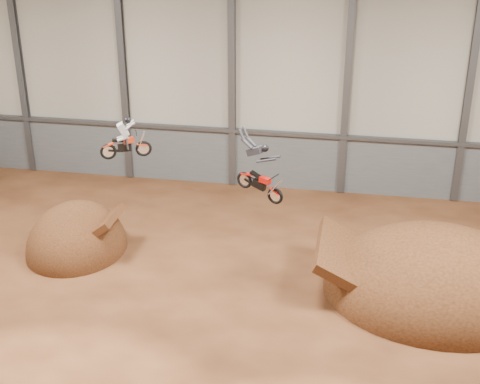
% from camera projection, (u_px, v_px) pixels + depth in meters
% --- Properties ---
extents(floor, '(40.00, 40.00, 0.00)m').
position_uv_depth(floor, '(243.00, 328.00, 27.87)').
color(floor, '#442312').
rests_on(floor, ground).
extents(back_wall, '(40.00, 0.10, 14.00)m').
position_uv_depth(back_wall, '(289.00, 76.00, 38.51)').
color(back_wall, '#ADA899').
rests_on(back_wall, ground).
extents(lower_band_back, '(39.80, 0.18, 3.50)m').
position_uv_depth(lower_band_back, '(286.00, 161.00, 40.55)').
color(lower_band_back, '#595C61').
rests_on(lower_band_back, ground).
extents(steel_rail, '(39.80, 0.35, 0.20)m').
position_uv_depth(steel_rail, '(287.00, 134.00, 39.69)').
color(steel_rail, '#47494F').
rests_on(steel_rail, lower_band_back).
extents(steel_column_0, '(0.40, 0.36, 13.90)m').
position_uv_depth(steel_column_0, '(20.00, 64.00, 41.09)').
color(steel_column_0, '#47494F').
rests_on(steel_column_0, ground).
extents(steel_column_1, '(0.40, 0.36, 13.90)m').
position_uv_depth(steel_column_1, '(123.00, 69.00, 39.98)').
color(steel_column_1, '#47494F').
rests_on(steel_column_1, ground).
extents(steel_column_2, '(0.40, 0.36, 13.90)m').
position_uv_depth(steel_column_2, '(232.00, 74.00, 38.88)').
color(steel_column_2, '#47494F').
rests_on(steel_column_2, ground).
extents(steel_column_3, '(0.40, 0.36, 13.90)m').
position_uv_depth(steel_column_3, '(347.00, 79.00, 37.78)').
color(steel_column_3, '#47494F').
rests_on(steel_column_3, ground).
extents(steel_column_4, '(0.40, 0.36, 13.90)m').
position_uv_depth(steel_column_4, '(470.00, 85.00, 36.68)').
color(steel_column_4, '#47494F').
rests_on(steel_column_4, ground).
extents(takeoff_ramp, '(4.95, 5.71, 4.95)m').
position_uv_depth(takeoff_ramp, '(78.00, 250.00, 34.02)').
color(takeoff_ramp, '#361B0D').
rests_on(takeoff_ramp, ground).
extents(landing_ramp, '(10.05, 8.89, 5.80)m').
position_uv_depth(landing_ramp, '(434.00, 292.00, 30.36)').
color(landing_ramp, '#361B0D').
rests_on(landing_ramp, ground).
extents(fmx_rider_a, '(2.41, 1.65, 2.05)m').
position_uv_depth(fmx_rider_a, '(125.00, 136.00, 28.92)').
color(fmx_rider_a, red).
extents(fmx_rider_b, '(3.65, 2.20, 3.26)m').
position_uv_depth(fmx_rider_b, '(258.00, 166.00, 28.09)').
color(fmx_rider_b, red).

